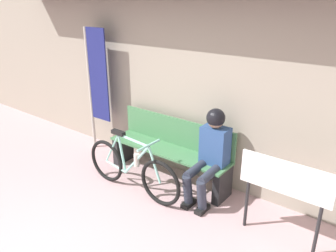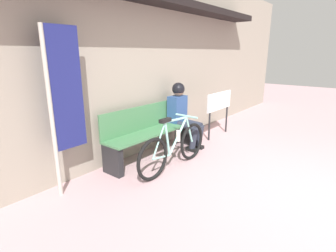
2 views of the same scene
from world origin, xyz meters
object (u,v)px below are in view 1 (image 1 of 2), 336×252
object	(u,v)px
signboard	(285,183)
person_seated	(211,149)
park_bench_near	(170,150)
bicycle	(132,169)
banner_pole	(96,80)

from	to	relation	value
signboard	person_seated	bearing A→B (deg)	166.77
park_bench_near	bicycle	bearing A→B (deg)	-104.42
person_seated	banner_pole	world-z (taller)	banner_pole
park_bench_near	person_seated	xyz separation A→B (m)	(0.72, -0.12, 0.27)
person_seated	signboard	world-z (taller)	person_seated
park_bench_near	banner_pole	bearing A→B (deg)	179.32
bicycle	banner_pole	distance (m)	1.71
bicycle	signboard	world-z (taller)	signboard
banner_pole	person_seated	bearing A→B (deg)	-3.59
person_seated	signboard	bearing A→B (deg)	-13.23
bicycle	person_seated	bearing A→B (deg)	29.62
park_bench_near	banner_pole	xyz separation A→B (m)	(-1.49, 0.02, 0.78)
person_seated	park_bench_near	bearing A→B (deg)	170.41
bicycle	signboard	xyz separation A→B (m)	(1.87, 0.26, 0.35)
person_seated	banner_pole	bearing A→B (deg)	176.41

